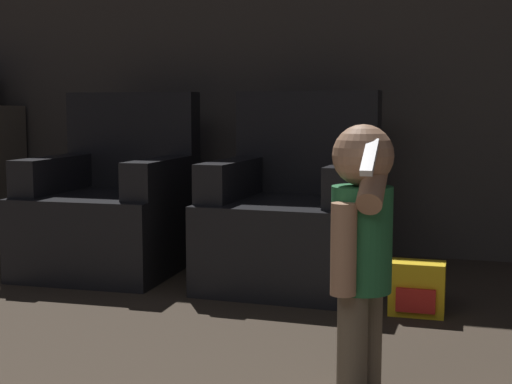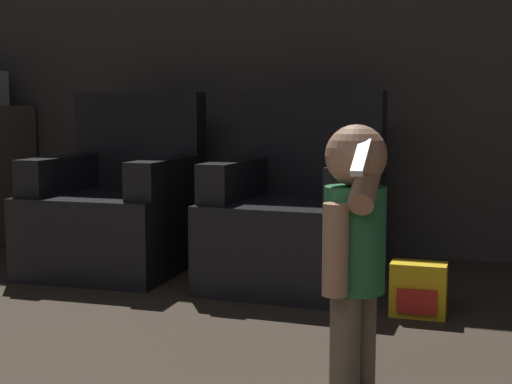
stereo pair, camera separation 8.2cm
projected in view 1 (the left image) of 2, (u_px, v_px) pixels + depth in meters
wall_back at (311, 50)px, 4.55m from camera, size 8.40×0.05×2.60m
armchair_left at (113, 210)px, 4.12m from camera, size 0.84×0.91×1.03m
armchair_right at (293, 218)px, 3.81m from camera, size 0.84×0.91×1.03m
person_toddler at (361, 239)px, 2.22m from camera, size 0.19×0.34×0.87m
toy_backpack at (417, 289)px, 3.20m from camera, size 0.24×0.16×0.24m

